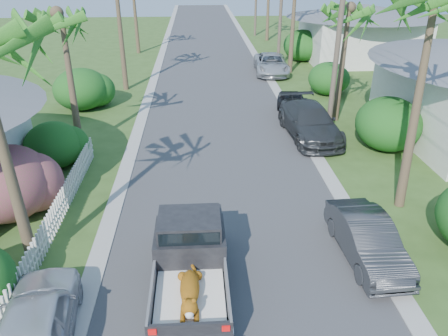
{
  "coord_description": "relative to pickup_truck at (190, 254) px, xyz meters",
  "views": [
    {
      "loc": [
        -1.11,
        -7.74,
        8.48
      ],
      "look_at": [
        -0.22,
        6.52,
        1.4
      ],
      "focal_mm": 35.0,
      "sensor_mm": 36.0,
      "label": 1
    }
  ],
  "objects": [
    {
      "name": "palm_r_b",
      "position": [
        8.03,
        12.99,
        4.94
      ],
      "size": [
        4.4,
        4.4,
        7.2
      ],
      "color": "brown",
      "rests_on": "ground"
    },
    {
      "name": "parked_car_rm",
      "position": [
        5.94,
        10.68,
        -0.21
      ],
      "size": [
        2.64,
        5.68,
        1.61
      ],
      "primitive_type": "imported",
      "rotation": [
        0.0,
        0.0,
        0.07
      ],
      "color": "#2C2F31",
      "rests_on": "ground"
    },
    {
      "name": "curb_left",
      "position": [
        -2.87,
        22.99,
        -0.98
      ],
      "size": [
        0.6,
        100.0,
        0.06
      ],
      "primitive_type": "cube",
      "color": "#A5A39E",
      "rests_on": "ground"
    },
    {
      "name": "picket_fence",
      "position": [
        -4.57,
        3.49,
        -0.51
      ],
      "size": [
        0.1,
        11.0,
        1.0
      ],
      "primitive_type": "cube",
      "color": "white",
      "rests_on": "ground"
    },
    {
      "name": "shrub_l_b",
      "position": [
        -6.37,
        3.99,
        0.29
      ],
      "size": [
        3.0,
        3.3,
        2.6
      ],
      "primitive_type": "ellipsoid",
      "color": "#BC1A63",
      "rests_on": "ground"
    },
    {
      "name": "curb_right",
      "position": [
        5.73,
        22.99,
        -0.98
      ],
      "size": [
        0.6,
        100.0,
        0.06
      ],
      "primitive_type": "cube",
      "color": "#A5A39E",
      "rests_on": "ground"
    },
    {
      "name": "shrub_r_b",
      "position": [
        9.23,
        8.99,
        0.24
      ],
      "size": [
        3.0,
        3.3,
        2.5
      ],
      "primitive_type": "ellipsoid",
      "color": "#164F1A",
      "rests_on": "ground"
    },
    {
      "name": "parked_car_ln",
      "position": [
        -3.57,
        -2.05,
        -0.28
      ],
      "size": [
        2.28,
        4.49,
        1.47
      ],
      "primitive_type": "imported",
      "rotation": [
        0.0,
        0.0,
        3.27
      ],
      "color": "silver",
      "rests_on": "ground"
    },
    {
      "name": "parked_car_rf",
      "position": [
        5.74,
        13.65,
        -0.34
      ],
      "size": [
        1.83,
        4.04,
        1.35
      ],
      "primitive_type": "imported",
      "rotation": [
        0.0,
        0.0,
        -0.06
      ],
      "color": "black",
      "rests_on": "ground"
    },
    {
      "name": "palm_l_b",
      "position": [
        -5.37,
        9.99,
        5.14
      ],
      "size": [
        4.4,
        4.4,
        7.4
      ],
      "color": "brown",
      "rests_on": "ground"
    },
    {
      "name": "utility_pole_c",
      "position": [
        7.03,
        25.99,
        3.59
      ],
      "size": [
        1.6,
        0.26,
        9.0
      ],
      "color": "brown",
      "rests_on": "ground"
    },
    {
      "name": "parked_car_rn",
      "position": [
        5.34,
        0.83,
        -0.35
      ],
      "size": [
        1.58,
        4.07,
        1.32
      ],
      "primitive_type": "imported",
      "rotation": [
        0.0,
        0.0,
        0.05
      ],
      "color": "#2E3033",
      "rests_on": "ground"
    },
    {
      "name": "shrub_l_d",
      "position": [
        -6.57,
        15.99,
        0.19
      ],
      "size": [
        3.2,
        3.52,
        2.4
      ],
      "primitive_type": "ellipsoid",
      "color": "#164F1A",
      "rests_on": "ground"
    },
    {
      "name": "shrub_l_c",
      "position": [
        -5.97,
        7.99,
        -0.01
      ],
      "size": [
        2.4,
        2.64,
        2.0
      ],
      "primitive_type": "ellipsoid",
      "color": "#164F1A",
      "rests_on": "ground"
    },
    {
      "name": "utility_pole_b",
      "position": [
        7.03,
        10.99,
        3.59
      ],
      "size": [
        1.6,
        0.26,
        9.0
      ],
      "color": "brown",
      "rests_on": "ground"
    },
    {
      "name": "ground",
      "position": [
        1.43,
        -2.01,
        -1.01
      ],
      "size": [
        120.0,
        120.0,
        0.0
      ],
      "primitive_type": "plane",
      "color": "#35511E",
      "rests_on": "ground"
    },
    {
      "name": "road",
      "position": [
        1.43,
        22.99,
        -1.0
      ],
      "size": [
        8.0,
        100.0,
        0.02
      ],
      "primitive_type": "cube",
      "color": "#38383A",
      "rests_on": "ground"
    },
    {
      "name": "house_right_far",
      "position": [
        14.43,
        27.99,
        1.11
      ],
      "size": [
        9.0,
        8.0,
        4.6
      ],
      "color": "silver",
      "rests_on": "ground"
    },
    {
      "name": "pickup_truck",
      "position": [
        0.0,
        0.0,
        0.0
      ],
      "size": [
        1.98,
        5.12,
        2.06
      ],
      "color": "black",
      "rests_on": "ground"
    },
    {
      "name": "shrub_r_c",
      "position": [
        8.93,
        17.99,
        0.04
      ],
      "size": [
        2.6,
        2.86,
        2.1
      ],
      "primitive_type": "ellipsoid",
      "color": "#164F1A",
      "rests_on": "ground"
    },
    {
      "name": "parked_car_rd",
      "position": [
        6.08,
        23.65,
        -0.27
      ],
      "size": [
        2.74,
        5.43,
        1.47
      ],
      "primitive_type": "imported",
      "rotation": [
        0.0,
        0.0,
        -0.06
      ],
      "color": "#BABCC1",
      "rests_on": "ground"
    },
    {
      "name": "shrub_r_d",
      "position": [
        9.43,
        27.99,
        0.29
      ],
      "size": [
        3.2,
        3.52,
        2.6
      ],
      "primitive_type": "ellipsoid",
      "color": "#164F1A",
      "rests_on": "ground"
    }
  ]
}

